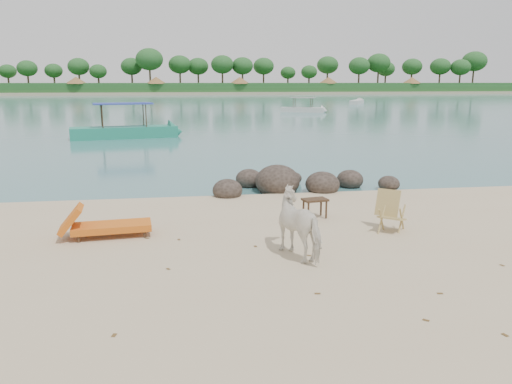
# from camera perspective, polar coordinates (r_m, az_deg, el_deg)

# --- Properties ---
(water) EXTENTS (400.00, 400.00, 0.00)m
(water) POSITION_cam_1_polar(r_m,az_deg,el_deg) (99.05, -7.30, 10.41)
(water) COLOR #376B6F
(water) RESTS_ON ground
(far_shore) EXTENTS (420.00, 90.00, 1.40)m
(far_shore) POSITION_cam_1_polar(r_m,az_deg,el_deg) (179.01, -7.92, 11.28)
(far_shore) COLOR tan
(far_shore) RESTS_ON ground
(far_scenery) EXTENTS (420.00, 18.00, 9.50)m
(far_scenery) POSITION_cam_1_polar(r_m,az_deg,el_deg) (145.68, -7.77, 12.27)
(far_scenery) COLOR #1E4C1E
(far_scenery) RESTS_ON ground
(boulders) EXTENTS (6.21, 2.74, 1.08)m
(boulders) POSITION_cam_1_polar(r_m,az_deg,el_deg) (16.37, 3.98, 1.00)
(boulders) COLOR black
(boulders) RESTS_ON ground
(cow) EXTENTS (1.27, 1.73, 1.33)m
(cow) POSITION_cam_1_polar(r_m,az_deg,el_deg) (10.00, 5.34, -3.76)
(cow) COLOR white
(cow) RESTS_ON ground
(side_table) EXTENTS (0.68, 0.51, 0.50)m
(side_table) POSITION_cam_1_polar(r_m,az_deg,el_deg) (12.88, 6.73, -2.01)
(side_table) COLOR black
(side_table) RESTS_ON ground
(lounge_chair) EXTENTS (2.23, 0.97, 0.65)m
(lounge_chair) POSITION_cam_1_polar(r_m,az_deg,el_deg) (11.74, -16.15, -3.49)
(lounge_chair) COLOR orange
(lounge_chair) RESTS_ON ground
(deck_chair) EXTENTS (0.88, 0.89, 0.94)m
(deck_chair) POSITION_cam_1_polar(r_m,az_deg,el_deg) (12.02, 15.28, -2.35)
(deck_chair) COLOR tan
(deck_chair) RESTS_ON ground
(boat_near) EXTENTS (7.51, 2.99, 3.56)m
(boat_near) POSITION_cam_1_polar(r_m,az_deg,el_deg) (32.80, -14.94, 9.15)
(boat_near) COLOR #1E8066
(boat_near) RESTS_ON water
(boat_mid) EXTENTS (5.70, 3.58, 2.78)m
(boat_mid) POSITION_cam_1_polar(r_m,az_deg,el_deg) (59.22, 5.38, 10.45)
(boat_mid) COLOR beige
(boat_mid) RESTS_ON water
(boat_far) EXTENTS (4.33, 6.01, 0.72)m
(boat_far) POSITION_cam_1_polar(r_m,az_deg,el_deg) (82.99, 11.46, 10.12)
(boat_far) COLOR silver
(boat_far) RESTS_ON water
(dead_leaves) EXTENTS (7.97, 6.33, 0.00)m
(dead_leaves) POSITION_cam_1_polar(r_m,az_deg,el_deg) (9.40, 2.26, -9.05)
(dead_leaves) COLOR brown
(dead_leaves) RESTS_ON ground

